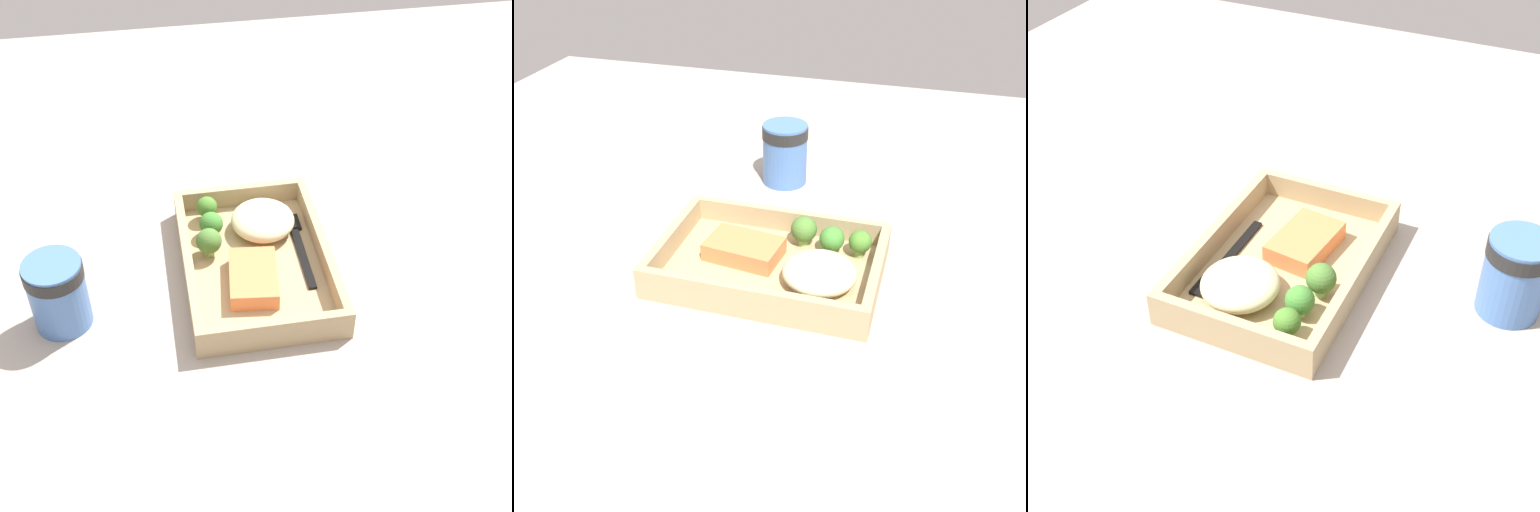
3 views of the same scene
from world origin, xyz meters
The scene contains 10 objects.
ground_plane centered at (0.00, 0.00, -1.00)cm, with size 160.00×160.00×2.00cm, color #9F948A.
takeout_tray centered at (0.00, 0.00, 0.60)cm, with size 28.72×19.76×1.20cm, color tan.
tray_rim centered at (0.00, 0.00, 2.78)cm, with size 28.72×19.76×3.16cm.
salmon_fillet centered at (-3.90, 1.06, 2.42)cm, with size 9.66×6.30×2.43cm, color #ED7C46.
mashed_potatoes centered at (7.03, -2.23, 3.01)cm, with size 9.33×9.09×3.62cm, color beige.
broccoli_floret_1 centered at (7.06, 5.20, 3.34)cm, with size 3.37×3.37×3.91cm.
broccoli_floret_2 centered at (3.03, 6.04, 3.63)cm, with size 3.56×3.56×4.32cm.
broccoli_floret_3 centered at (10.81, 5.37, 3.44)cm, with size 3.06×3.06×3.88cm.
fork centered at (2.52, -6.65, 1.42)cm, with size 15.81×2.23×0.44cm.
paper_cup centered at (-5.06, 25.88, 5.60)cm, with size 7.43×7.43×10.01cm.
Camera 2 is at (17.99, -61.30, 46.41)cm, focal length 42.00 mm.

